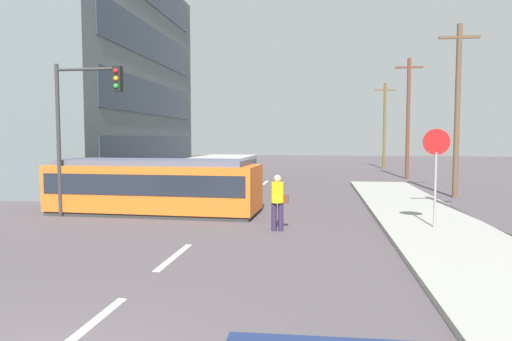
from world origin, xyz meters
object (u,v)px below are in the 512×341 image
Objects in this scene: pedestrian_crossing at (278,199)px; utility_pole_far at (408,116)px; traffic_light_mast at (82,111)px; utility_pole_mid at (457,108)px; utility_pole_distant at (384,124)px; streetcar_tram at (155,185)px; stop_sign at (436,157)px; city_bus at (224,173)px.

pedestrian_crossing is 0.21× the size of utility_pole_far.
traffic_light_mast reaches higher than pedestrian_crossing.
utility_pole_mid is 20.38m from utility_pole_distant.
utility_pole_far is at bearing -89.47° from utility_pole_distant.
traffic_light_mast is at bearing -153.00° from utility_pole_mid.
stop_sign reaches higher than streetcar_tram.
stop_sign is at bearing 6.26° from pedestrian_crossing.
city_bus is at bearing 76.32° from streetcar_tram.
pedestrian_crossing is at bearing -173.74° from stop_sign.
utility_pole_mid is at bearing 70.72° from stop_sign.
stop_sign is (4.57, 0.50, 1.25)m from pedestrian_crossing.
stop_sign is 0.37× the size of utility_pole_distant.
stop_sign is 0.36× the size of utility_pole_far.
utility_pole_mid is (14.35, 7.31, 0.48)m from traffic_light_mast.
utility_pole_far reaches higher than stop_sign.
utility_pole_distant is at bearing 91.26° from utility_pole_mid.
streetcar_tram is 9.61m from stop_sign.
pedestrian_crossing is 20.18m from utility_pole_far.
pedestrian_crossing is at bearing -28.58° from streetcar_tram.
utility_pole_mid reaches higher than pedestrian_crossing.
streetcar_tram is at bearing -153.17° from utility_pole_mid.
streetcar_tram is at bearing 167.40° from stop_sign.
utility_pole_mid is at bearing 2.82° from city_bus.
traffic_light_mast is 16.11m from utility_pole_mid.
pedestrian_crossing is (4.74, -2.58, -0.08)m from streetcar_tram.
utility_pole_mid is at bearing 26.83° from streetcar_tram.
utility_pole_far reaches higher than utility_pole_mid.
utility_pole_distant is (7.01, 29.13, 3.09)m from pedestrian_crossing.
utility_pole_mid is at bearing -87.95° from utility_pole_far.
traffic_light_mast is at bearing -129.22° from utility_pole_far.
city_bus is at bearing 112.29° from pedestrian_crossing.
utility_pole_far is at bearing 82.03° from stop_sign.
utility_pole_mid is (7.46, 8.75, 3.20)m from pedestrian_crossing.
utility_pole_mid is 0.98× the size of utility_pole_far.
utility_pole_distant reaches higher than pedestrian_crossing.
traffic_light_mast is 22.14m from utility_pole_far.
stop_sign is 28.79m from utility_pole_distant.
utility_pole_far reaches higher than utility_pole_distant.
streetcar_tram is 1.45× the size of traffic_light_mast.
streetcar_tram is at bearing -113.88° from utility_pole_distant.
utility_pole_distant is (-0.45, 20.37, -0.11)m from utility_pole_mid.
city_bus is 3.26× the size of pedestrian_crossing.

